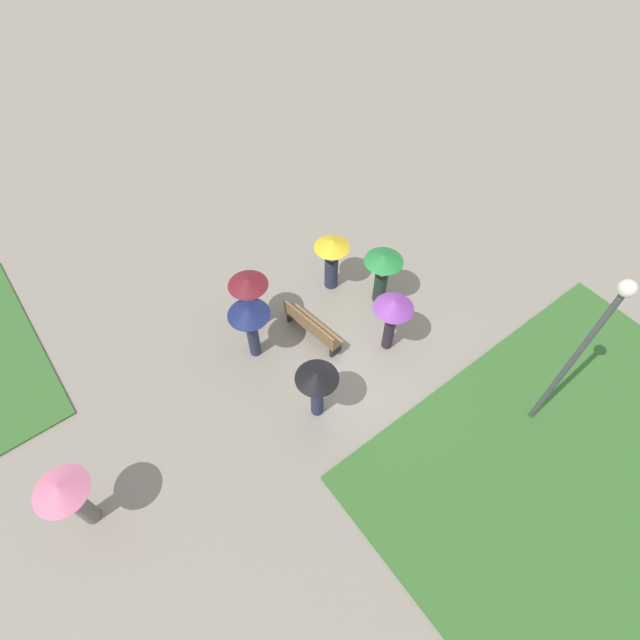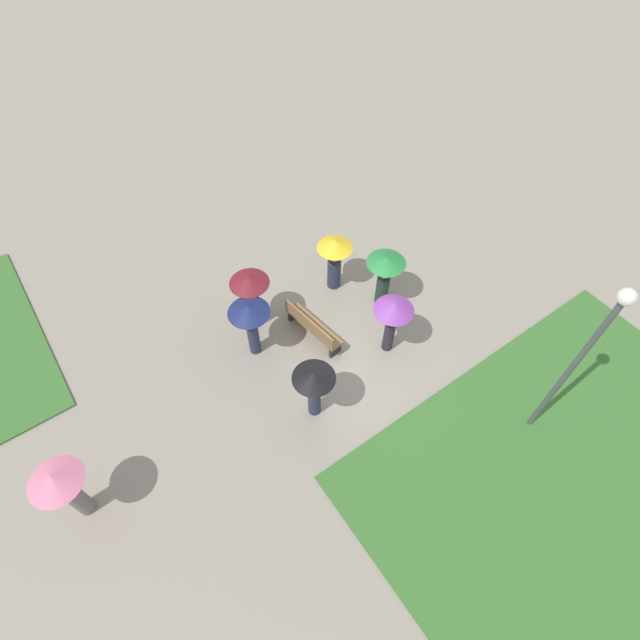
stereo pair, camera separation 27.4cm
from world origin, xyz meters
TOP-DOWN VIEW (x-y plane):
  - ground_plane at (0.00, 0.00)m, footprint 90.00×90.00m
  - lawn_patch_near at (-6.20, -1.84)m, footprint 8.00×9.68m
  - park_bench at (1.07, 0.82)m, footprint 1.90×0.67m
  - lamp_post at (-4.10, -2.04)m, footprint 0.32×0.32m
  - crowd_person_navy at (1.58, 2.31)m, footprint 1.06×1.06m
  - crowd_person_yellow at (2.25, -0.77)m, footprint 0.99×0.99m
  - crowd_person_purple at (-0.38, -0.63)m, footprint 1.02×1.02m
  - crowd_person_black at (-0.80, 2.04)m, footprint 1.00×1.00m
  - crowd_person_maroon at (2.35, 1.84)m, footprint 1.03×1.03m
  - crowd_person_green at (0.98, -1.53)m, footprint 1.06×1.06m
  - lone_walker_far_path at (0.12, 7.44)m, footprint 1.09×1.09m

SIDE VIEW (x-z plane):
  - ground_plane at x=0.00m, z-range 0.00..0.00m
  - lawn_patch_near at x=-6.20m, z-range 0.00..0.06m
  - park_bench at x=1.07m, z-range 0.02..0.92m
  - crowd_person_green at x=0.98m, z-range 0.34..2.11m
  - crowd_person_yellow at x=2.25m, z-range 0.34..2.16m
  - crowd_person_black at x=-0.80m, z-range 0.42..2.21m
  - lone_walker_far_path at x=0.12m, z-range 0.45..2.39m
  - crowd_person_navy at x=1.58m, z-range 0.48..2.37m
  - crowd_person_purple at x=-0.38m, z-range 0.51..2.40m
  - crowd_person_maroon at x=2.35m, z-range 0.49..2.43m
  - lamp_post at x=-4.10m, z-range 0.66..5.67m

